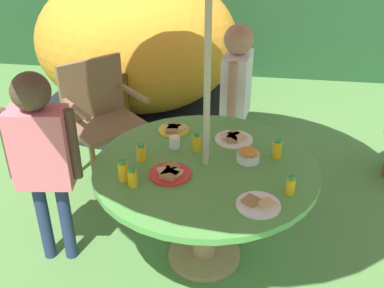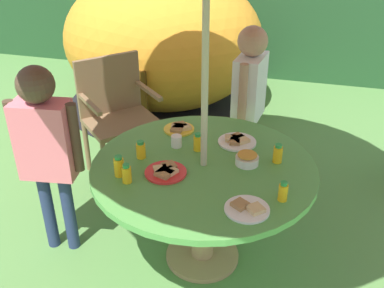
{
  "view_description": "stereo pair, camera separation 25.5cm",
  "coord_description": "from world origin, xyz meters",
  "px_view_note": "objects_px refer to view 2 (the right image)",
  "views": [
    {
      "loc": [
        0.23,
        -2.11,
        2.01
      ],
      "look_at": [
        -0.09,
        0.09,
        0.76
      ],
      "focal_mm": 41.69,
      "sensor_mm": 36.0,
      "label": 1
    },
    {
      "loc": [
        0.48,
        -2.06,
        2.01
      ],
      "look_at": [
        -0.09,
        0.09,
        0.76
      ],
      "focal_mm": 41.69,
      "sensor_mm": 36.0,
      "label": 2
    }
  ],
  "objects_px": {
    "juice_bottle_far_left": "(278,154)",
    "juice_bottle_back_edge": "(119,166)",
    "dome_tent": "(163,40)",
    "child_in_pink_shirt": "(46,140)",
    "juice_bottle_front_edge": "(127,174)",
    "cup_near": "(176,141)",
    "plate_center_back": "(237,141)",
    "child_in_white_shirt": "(250,88)",
    "plate_near_left": "(247,208)",
    "plate_mid_left": "(166,171)",
    "plate_mid_right": "(179,128)",
    "garden_table": "(203,183)",
    "juice_bottle_far_right": "(283,192)",
    "juice_bottle_near_right": "(141,150)",
    "snack_bowl": "(247,158)",
    "juice_bottle_center_front": "(198,142)",
    "wooden_chair": "(116,109)"
  },
  "relations": [
    {
      "from": "plate_mid_left",
      "to": "juice_bottle_front_edge",
      "type": "bearing_deg",
      "value": -142.56
    },
    {
      "from": "child_in_white_shirt",
      "to": "plate_near_left",
      "type": "bearing_deg",
      "value": 15.09
    },
    {
      "from": "juice_bottle_center_front",
      "to": "plate_center_back",
      "type": "bearing_deg",
      "value": 35.61
    },
    {
      "from": "juice_bottle_center_front",
      "to": "juice_bottle_back_edge",
      "type": "bearing_deg",
      "value": -132.2
    },
    {
      "from": "juice_bottle_front_edge",
      "to": "plate_mid_left",
      "type": "bearing_deg",
      "value": 37.44
    },
    {
      "from": "plate_mid_right",
      "to": "juice_bottle_far_left",
      "type": "relative_size",
      "value": 1.74
    },
    {
      "from": "juice_bottle_far_left",
      "to": "juice_bottle_front_edge",
      "type": "relative_size",
      "value": 1.04
    },
    {
      "from": "garden_table",
      "to": "juice_bottle_far_left",
      "type": "distance_m",
      "value": 0.45
    },
    {
      "from": "juice_bottle_far_right",
      "to": "juice_bottle_back_edge",
      "type": "relative_size",
      "value": 0.89
    },
    {
      "from": "plate_mid_right",
      "to": "wooden_chair",
      "type": "bearing_deg",
      "value": 143.38
    },
    {
      "from": "plate_near_left",
      "to": "cup_near",
      "type": "bearing_deg",
      "value": 134.93
    },
    {
      "from": "garden_table",
      "to": "plate_mid_left",
      "type": "height_order",
      "value": "plate_mid_left"
    },
    {
      "from": "cup_near",
      "to": "snack_bowl",
      "type": "bearing_deg",
      "value": -11.57
    },
    {
      "from": "plate_mid_left",
      "to": "plate_mid_right",
      "type": "distance_m",
      "value": 0.51
    },
    {
      "from": "plate_center_back",
      "to": "juice_bottle_center_front",
      "type": "height_order",
      "value": "juice_bottle_center_front"
    },
    {
      "from": "plate_center_back",
      "to": "juice_bottle_far_right",
      "type": "xyz_separation_m",
      "value": [
        0.32,
        -0.52,
        0.04
      ]
    },
    {
      "from": "wooden_chair",
      "to": "cup_near",
      "type": "distance_m",
      "value": 1.01
    },
    {
      "from": "plate_mid_left",
      "to": "cup_near",
      "type": "xyz_separation_m",
      "value": [
        -0.03,
        0.3,
        0.02
      ]
    },
    {
      "from": "juice_bottle_far_left",
      "to": "juice_bottle_far_right",
      "type": "height_order",
      "value": "juice_bottle_far_left"
    },
    {
      "from": "child_in_pink_shirt",
      "to": "juice_bottle_center_front",
      "type": "relative_size",
      "value": 11.08
    },
    {
      "from": "juice_bottle_near_right",
      "to": "juice_bottle_far_left",
      "type": "height_order",
      "value": "juice_bottle_far_left"
    },
    {
      "from": "juice_bottle_near_right",
      "to": "juice_bottle_far_left",
      "type": "distance_m",
      "value": 0.77
    },
    {
      "from": "dome_tent",
      "to": "child_in_white_shirt",
      "type": "height_order",
      "value": "dome_tent"
    },
    {
      "from": "juice_bottle_far_left",
      "to": "juice_bottle_back_edge",
      "type": "relative_size",
      "value": 0.94
    },
    {
      "from": "garden_table",
      "to": "juice_bottle_front_edge",
      "type": "height_order",
      "value": "juice_bottle_front_edge"
    },
    {
      "from": "garden_table",
      "to": "juice_bottle_far_right",
      "type": "height_order",
      "value": "juice_bottle_far_right"
    },
    {
      "from": "plate_mid_left",
      "to": "plate_center_back",
      "type": "bearing_deg",
      "value": 54.58
    },
    {
      "from": "plate_center_back",
      "to": "garden_table",
      "type": "bearing_deg",
      "value": -114.48
    },
    {
      "from": "dome_tent",
      "to": "child_in_pink_shirt",
      "type": "relative_size",
      "value": 1.93
    },
    {
      "from": "plate_mid_right",
      "to": "juice_bottle_far_left",
      "type": "bearing_deg",
      "value": -19.79
    },
    {
      "from": "plate_near_left",
      "to": "child_in_pink_shirt",
      "type": "bearing_deg",
      "value": 169.49
    },
    {
      "from": "dome_tent",
      "to": "juice_bottle_far_left",
      "type": "bearing_deg",
      "value": -49.25
    },
    {
      "from": "dome_tent",
      "to": "cup_near",
      "type": "xyz_separation_m",
      "value": [
        0.77,
        -2.09,
        0.03
      ]
    },
    {
      "from": "juice_bottle_front_edge",
      "to": "cup_near",
      "type": "relative_size",
      "value": 1.52
    },
    {
      "from": "garden_table",
      "to": "juice_bottle_far_right",
      "type": "bearing_deg",
      "value": -26.12
    },
    {
      "from": "juice_bottle_near_right",
      "to": "juice_bottle_front_edge",
      "type": "height_order",
      "value": "juice_bottle_front_edge"
    },
    {
      "from": "dome_tent",
      "to": "child_in_pink_shirt",
      "type": "bearing_deg",
      "value": -80.36
    },
    {
      "from": "juice_bottle_near_right",
      "to": "juice_bottle_far_right",
      "type": "bearing_deg",
      "value": -14.05
    },
    {
      "from": "juice_bottle_back_edge",
      "to": "juice_bottle_far_left",
      "type": "bearing_deg",
      "value": 24.04
    },
    {
      "from": "plate_mid_right",
      "to": "juice_bottle_far_left",
      "type": "distance_m",
      "value": 0.68
    },
    {
      "from": "dome_tent",
      "to": "plate_center_back",
      "type": "height_order",
      "value": "dome_tent"
    },
    {
      "from": "child_in_white_shirt",
      "to": "wooden_chair",
      "type": "bearing_deg",
      "value": -78.93
    },
    {
      "from": "snack_bowl",
      "to": "plate_mid_left",
      "type": "bearing_deg",
      "value": -152.92
    },
    {
      "from": "plate_mid_right",
      "to": "juice_bottle_back_edge",
      "type": "bearing_deg",
      "value": -105.18
    },
    {
      "from": "juice_bottle_far_left",
      "to": "wooden_chair",
      "type": "bearing_deg",
      "value": 151.0
    },
    {
      "from": "plate_mid_right",
      "to": "plate_center_back",
      "type": "bearing_deg",
      "value": -10.16
    },
    {
      "from": "snack_bowl",
      "to": "dome_tent",
      "type": "bearing_deg",
      "value": 119.07
    },
    {
      "from": "juice_bottle_back_edge",
      "to": "dome_tent",
      "type": "bearing_deg",
      "value": 102.99
    },
    {
      "from": "plate_mid_left",
      "to": "juice_bottle_far_right",
      "type": "relative_size",
      "value": 2.14
    },
    {
      "from": "dome_tent",
      "to": "plate_mid_right",
      "type": "height_order",
      "value": "dome_tent"
    }
  ]
}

